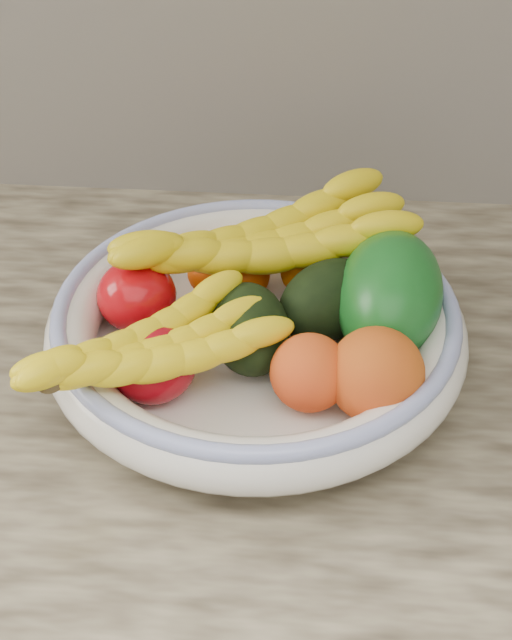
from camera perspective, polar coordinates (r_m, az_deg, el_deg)
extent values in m
cube|color=brown|center=(1.31, 0.07, -17.83)|extent=(2.40, 0.62, 0.86)
cube|color=tan|center=(0.97, 0.09, -2.96)|extent=(2.44, 0.66, 0.04)
cylinder|color=silver|center=(0.93, 0.00, -2.49)|extent=(0.13, 0.13, 0.02)
cylinder|color=silver|center=(0.92, 0.00, -1.84)|extent=(0.32, 0.32, 0.01)
torus|color=silver|center=(0.91, 0.00, -0.59)|extent=(0.39, 0.39, 0.05)
torus|color=#3B4DA8|center=(0.89, 0.00, 0.50)|extent=(0.37, 0.37, 0.02)
ellipsoid|color=#DB4D04|center=(0.97, -2.55, 2.77)|extent=(0.06, 0.06, 0.05)
ellipsoid|color=orange|center=(0.97, 3.02, 2.82)|extent=(0.06, 0.06, 0.05)
ellipsoid|color=#ED5205|center=(0.97, -0.76, 2.62)|extent=(0.07, 0.07, 0.05)
ellipsoid|color=#F26005|center=(0.99, -0.28, 3.63)|extent=(0.05, 0.05, 0.04)
ellipsoid|color=#BC0910|center=(0.93, -6.96, 1.42)|extent=(0.08, 0.08, 0.07)
ellipsoid|color=#9F0813|center=(0.86, -6.05, -2.48)|extent=(0.10, 0.10, 0.07)
ellipsoid|color=black|center=(0.88, -0.39, -0.51)|extent=(0.09, 0.12, 0.07)
ellipsoid|color=black|center=(0.92, 4.19, 1.15)|extent=(0.13, 0.13, 0.07)
ellipsoid|color=#0E4F16|center=(0.91, 7.75, 1.44)|extent=(0.14, 0.16, 0.13)
ellipsoid|color=orange|center=(0.84, 3.14, -3.07)|extent=(0.09, 0.09, 0.07)
ellipsoid|color=orange|center=(0.84, 6.99, -3.19)|extent=(0.11, 0.11, 0.08)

